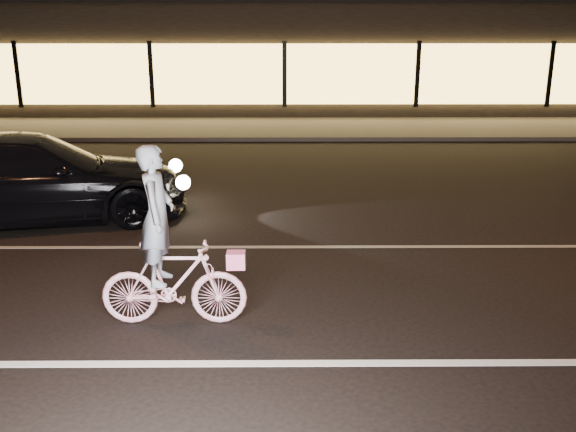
{
  "coord_description": "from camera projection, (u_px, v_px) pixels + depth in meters",
  "views": [
    {
      "loc": [
        -0.03,
        -7.27,
        3.32
      ],
      "look_at": [
        0.02,
        0.6,
        0.93
      ],
      "focal_mm": 40.0,
      "sensor_mm": 36.0,
      "label": 1
    }
  ],
  "objects": [
    {
      "name": "sidewalk",
      "position": [
        285.0,
        128.0,
        20.34
      ],
      "size": [
        30.0,
        4.0,
        0.12
      ],
      "primitive_type": "cube",
      "color": "#383533",
      "rests_on": "ground"
    },
    {
      "name": "ground",
      "position": [
        286.0,
        302.0,
        7.92
      ],
      "size": [
        90.0,
        90.0,
        0.0
      ],
      "primitive_type": "plane",
      "color": "black",
      "rests_on": "ground"
    },
    {
      "name": "storefront",
      "position": [
        284.0,
        52.0,
        25.44
      ],
      "size": [
        25.4,
        8.42,
        4.2
      ],
      "color": "black",
      "rests_on": "ground"
    },
    {
      "name": "lane_stripe_near",
      "position": [
        287.0,
        363.0,
        6.49
      ],
      "size": [
        60.0,
        0.12,
        0.01
      ],
      "primitive_type": "cube",
      "color": "silver",
      "rests_on": "ground"
    },
    {
      "name": "lane_stripe_far",
      "position": [
        286.0,
        247.0,
        9.84
      ],
      "size": [
        60.0,
        0.1,
        0.01
      ],
      "primitive_type": "cube",
      "color": "gray",
      "rests_on": "ground"
    },
    {
      "name": "sedan",
      "position": [
        32.0,
        178.0,
        10.92
      ],
      "size": [
        5.56,
        3.34,
        1.51
      ],
      "rotation": [
        0.0,
        0.0,
        1.82
      ],
      "color": "black",
      "rests_on": "ground"
    },
    {
      "name": "cyclist",
      "position": [
        169.0,
        263.0,
        7.14
      ],
      "size": [
        1.65,
        0.57,
        2.08
      ],
      "rotation": [
        0.0,
        0.0,
        1.57
      ],
      "color": "#E14575",
      "rests_on": "ground"
    }
  ]
}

